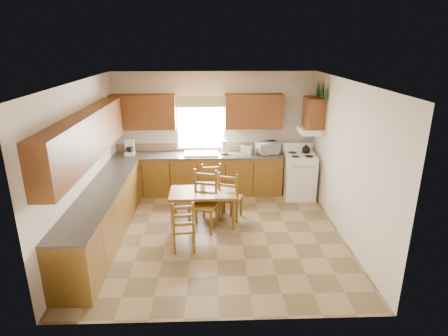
{
  "coord_description": "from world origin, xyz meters",
  "views": [
    {
      "loc": [
        -0.08,
        -6.06,
        3.31
      ],
      "look_at": [
        0.15,
        0.3,
        1.15
      ],
      "focal_mm": 30.0,
      "sensor_mm": 36.0,
      "label": 1
    }
  ],
  "objects_px": {
    "stove": "(299,176)",
    "chair_near_left": "(230,195)",
    "microwave": "(268,148)",
    "chair_far_right": "(212,191)",
    "chair_near_right": "(183,225)",
    "chair_far_left": "(203,202)",
    "dining_table": "(203,208)"
  },
  "relations": [
    {
      "from": "microwave",
      "to": "chair_far_right",
      "type": "height_order",
      "value": "microwave"
    },
    {
      "from": "stove",
      "to": "microwave",
      "type": "distance_m",
      "value": 0.94
    },
    {
      "from": "microwave",
      "to": "chair_far_left",
      "type": "relative_size",
      "value": 0.4
    },
    {
      "from": "chair_far_right",
      "to": "microwave",
      "type": "bearing_deg",
      "value": 36.72
    },
    {
      "from": "chair_near_left",
      "to": "chair_near_right",
      "type": "bearing_deg",
      "value": 73.23
    },
    {
      "from": "microwave",
      "to": "chair_far_right",
      "type": "relative_size",
      "value": 0.45
    },
    {
      "from": "chair_near_left",
      "to": "chair_far_left",
      "type": "xyz_separation_m",
      "value": [
        -0.52,
        -0.45,
        0.06
      ]
    },
    {
      "from": "chair_near_right",
      "to": "chair_far_left",
      "type": "height_order",
      "value": "chair_far_left"
    },
    {
      "from": "chair_near_left",
      "to": "chair_far_left",
      "type": "distance_m",
      "value": 0.69
    },
    {
      "from": "chair_near_right",
      "to": "chair_far_right",
      "type": "distance_m",
      "value": 1.43
    },
    {
      "from": "stove",
      "to": "chair_far_left",
      "type": "bearing_deg",
      "value": -142.35
    },
    {
      "from": "microwave",
      "to": "dining_table",
      "type": "bearing_deg",
      "value": -149.82
    },
    {
      "from": "microwave",
      "to": "chair_near_left",
      "type": "relative_size",
      "value": 0.45
    },
    {
      "from": "dining_table",
      "to": "chair_far_right",
      "type": "xyz_separation_m",
      "value": [
        0.17,
        0.43,
        0.17
      ]
    },
    {
      "from": "dining_table",
      "to": "chair_near_right",
      "type": "xyz_separation_m",
      "value": [
        -0.31,
        -0.92,
        0.12
      ]
    },
    {
      "from": "chair_far_left",
      "to": "chair_far_right",
      "type": "bearing_deg",
      "value": 92.3
    },
    {
      "from": "chair_near_left",
      "to": "chair_near_right",
      "type": "xyz_separation_m",
      "value": [
        -0.83,
        -1.14,
        -0.04
      ]
    },
    {
      "from": "stove",
      "to": "chair_near_right",
      "type": "xyz_separation_m",
      "value": [
        -2.41,
        -2.16,
        -0.03
      ]
    },
    {
      "from": "microwave",
      "to": "chair_far_left",
      "type": "height_order",
      "value": "microwave"
    },
    {
      "from": "chair_far_left",
      "to": "chair_near_right",
      "type": "bearing_deg",
      "value": -97.84
    },
    {
      "from": "dining_table",
      "to": "chair_far_left",
      "type": "relative_size",
      "value": 1.12
    },
    {
      "from": "stove",
      "to": "chair_near_left",
      "type": "bearing_deg",
      "value": -144.52
    },
    {
      "from": "stove",
      "to": "dining_table",
      "type": "bearing_deg",
      "value": -146.79
    },
    {
      "from": "chair_far_right",
      "to": "dining_table",
      "type": "bearing_deg",
      "value": -116.3
    },
    {
      "from": "chair_far_right",
      "to": "chair_near_left",
      "type": "bearing_deg",
      "value": -35.32
    },
    {
      "from": "chair_near_left",
      "to": "chair_near_right",
      "type": "height_order",
      "value": "chair_near_left"
    },
    {
      "from": "chair_near_right",
      "to": "chair_far_left",
      "type": "distance_m",
      "value": 0.76
    },
    {
      "from": "microwave",
      "to": "chair_near_right",
      "type": "xyz_separation_m",
      "value": [
        -1.73,
        -2.46,
        -0.6
      ]
    },
    {
      "from": "chair_near_right",
      "to": "chair_near_left",
      "type": "bearing_deg",
      "value": -132.22
    },
    {
      "from": "microwave",
      "to": "chair_near_right",
      "type": "distance_m",
      "value": 3.07
    },
    {
      "from": "microwave",
      "to": "stove",
      "type": "bearing_deg",
      "value": -41.39
    },
    {
      "from": "dining_table",
      "to": "chair_far_left",
      "type": "bearing_deg",
      "value": -89.36
    }
  ]
}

